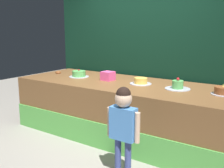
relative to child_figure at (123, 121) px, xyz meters
The scene contains 10 objects.
ground_plane 1.11m from the child_figure, 146.50° to the left, with size 12.00×12.00×0.00m, color gray.
stage_platform 1.36m from the child_figure, 122.45° to the left, with size 3.56×1.33×0.88m.
curtain_backdrop 2.14m from the child_figure, 110.77° to the left, with size 3.85×0.08×2.86m, color black.
child_figure is the anchor object (origin of this frame).
pink_box 1.56m from the child_figure, 131.42° to the left, with size 0.19×0.19×0.15m, color #F35298.
donut 2.54m from the child_figure, 151.71° to the left, with size 0.11×0.11×0.03m, color brown.
cake_far_left 1.98m from the child_figure, 145.46° to the left, with size 0.36×0.36×0.14m.
cake_center_left 1.27m from the child_figure, 109.30° to the left, with size 0.34×0.34×0.10m.
cake_center_right 1.20m from the child_figure, 80.66° to the left, with size 0.36×0.36×0.17m.
cake_far_right 1.44m from the child_figure, 56.00° to the left, with size 0.29×0.29×0.15m.
Camera 1 is at (2.21, -2.90, 1.72)m, focal length 42.68 mm.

